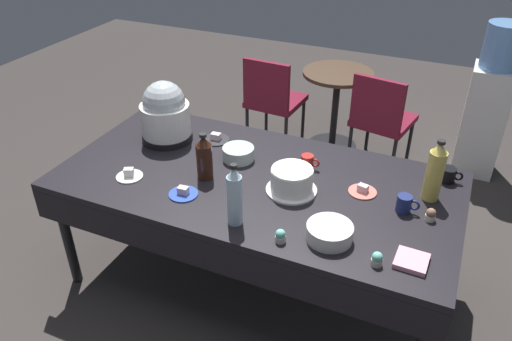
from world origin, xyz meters
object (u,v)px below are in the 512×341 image
Objects in this scene: maroon_chair_left at (272,97)px; maroon_chair_right at (381,116)px; potluck_table at (256,187)px; glass_salad_bowl at (238,153)px; cupcake_lemon at (377,259)px; dessert_plate_coral at (363,191)px; dessert_plate_white at (129,175)px; frosted_layer_cake at (292,181)px; coffee_mug_red at (308,162)px; coffee_mug_navy at (405,204)px; soda_bottle_ginger_ale at (435,172)px; ceramic_snack_bowl at (330,232)px; water_cooler at (487,105)px; coffee_mug_black at (448,175)px; dessert_plate_charcoal at (216,139)px; soda_bottle_cola at (204,158)px; cupcake_berry at (280,236)px; round_cafe_table at (336,96)px; cupcake_vanilla at (431,214)px; dessert_plate_cobalt at (183,193)px; soda_bottle_water at (235,196)px; slow_cooker at (165,114)px.

maroon_chair_right is (0.94, 0.00, 0.00)m from maroon_chair_left.
potluck_table is 0.25m from glass_salad_bowl.
dessert_plate_coral is at bearing 109.80° from cupcake_lemon.
dessert_plate_white is 2.16m from maroon_chair_right.
frosted_layer_cake is 0.25m from coffee_mug_red.
coffee_mug_navy is at bearing -49.46° from maroon_chair_left.
maroon_chair_left is (-0.38, 1.46, -0.30)m from glass_salad_bowl.
ceramic_snack_bowl is at bearing -125.76° from soda_bottle_ginger_ale.
coffee_mug_black is at bearing -96.55° from water_cooler.
dessert_plate_charcoal is 1.55m from maroon_chair_right.
soda_bottle_cola is at bearing 24.10° from dessert_plate_white.
cupcake_berry is 2.32m from round_cafe_table.
water_cooler is at bearing 74.62° from ceramic_snack_bowl.
maroon_chair_right is at bearing 69.24° from soda_bottle_cola.
cupcake_vanilla is at bearing 0.26° from potluck_table.
soda_bottle_ginger_ale is 0.40× the size of maroon_chair_right.
cupcake_berry reaches higher than dessert_plate_white.
glass_salad_bowl is 0.28m from dessert_plate_charcoal.
soda_bottle_ginger_ale is 2.78× the size of coffee_mug_black.
potluck_table is at bearing -169.93° from dessert_plate_coral.
cupcake_vanilla is (0.41, 0.34, -0.01)m from ceramic_snack_bowl.
water_cooler reaches higher than maroon_chair_right.
dessert_plate_cobalt is at bearing -122.63° from water_cooler.
potluck_table is 1.71m from maroon_chair_left.
soda_bottle_cola reaches higher than coffee_mug_navy.
dessert_plate_cobalt is at bearing -152.54° from frosted_layer_cake.
glass_salad_bowl is 2.76× the size of cupcake_vanilla.
ceramic_snack_bowl is 1.28× the size of dessert_plate_charcoal.
soda_bottle_water is 1.21m from coffee_mug_black.
round_cafe_table is (-0.12, 2.23, -0.41)m from soda_bottle_water.
water_cooler reaches higher than cupcake_vanilla.
coffee_mug_red reaches higher than cupcake_lemon.
dessert_plate_coral is at bearing 44.90° from soda_bottle_water.
slow_cooker reaches higher than maroon_chair_right.
soda_bottle_water is 0.85m from coffee_mug_navy.
coffee_mug_red is 0.13× the size of maroon_chair_right.
soda_bottle_water is 0.39× the size of maroon_chair_right.
coffee_mug_red is (0.23, 0.22, 0.10)m from potluck_table.
frosted_layer_cake is 0.32× the size of maroon_chair_right.
ceramic_snack_bowl is at bearing 8.10° from soda_bottle_water.
dessert_plate_cobalt is 1.34× the size of coffee_mug_navy.
maroon_chair_left reaches higher than dessert_plate_white.
coffee_mug_red is (0.51, 0.52, 0.03)m from dessert_plate_cobalt.
cupcake_vanilla is (0.36, -0.10, 0.02)m from dessert_plate_coral.
potluck_table is 1.66m from maroon_chair_right.
cupcake_vanilla is at bearing -6.48° from slow_cooker.
dessert_plate_charcoal is 1.38× the size of coffee_mug_black.
coffee_mug_black reaches higher than cupcake_berry.
coffee_mug_red is at bearing -60.66° from maroon_chair_left.
dessert_plate_coral is 1.93m from water_cooler.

